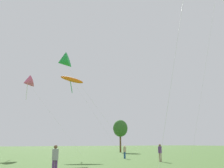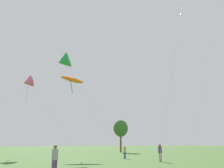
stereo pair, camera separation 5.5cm
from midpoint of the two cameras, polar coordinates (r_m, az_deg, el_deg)
The scene contains 7 objects.
person_standing_0 at distance 30.00m, azimuth 3.10°, elevation -15.56°, with size 0.34×0.34×1.55m.
person_standing_1 at distance 25.53m, azimuth 11.41°, elevation -15.43°, with size 0.38×0.38×1.71m.
person_standing_4 at distance 15.33m, azimuth -13.30°, elevation -16.59°, with size 0.38×0.38×1.70m.
kite_flying_3 at distance 42.84m, azimuth -19.30°, elevation 0.43°, with size 9.55×5.34×13.00m.
kite_flying_5 at distance 40.83m, azimuth -11.40°, elevation 5.30°, with size 12.74×5.18×16.53m.
kite_flying_6 at distance 39.37m, azimuth -9.47°, elevation 1.02°, with size 5.28×11.72×12.84m.
park_tree_1 at distance 49.67m, azimuth 2.09°, elevation -10.50°, with size 2.94×2.94×6.41m.
Camera 2 is at (-9.89, -7.26, 1.82)m, focal length 38.54 mm.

